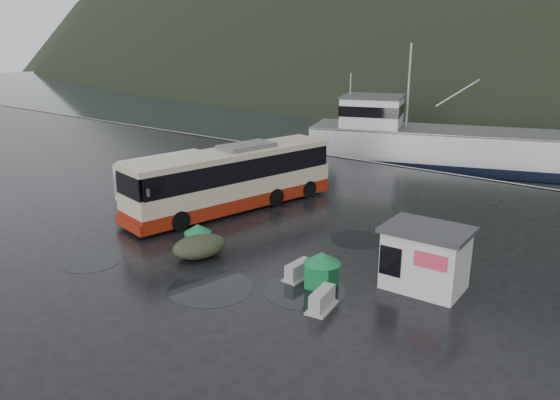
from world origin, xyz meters
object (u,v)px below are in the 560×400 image
Objects in this scene: fishing_trawler at (440,151)px; dome_tent at (200,256)px; waste_bin_right at (321,287)px; jersey_barrier_b at (322,309)px; white_van at (168,197)px; coach_bus at (233,208)px; ticket_kiosk at (423,287)px; jersey_barrier_a at (298,278)px; waste_bin_left at (199,250)px.

dome_tent is at bearing -109.08° from fishing_trawler.
jersey_barrier_b is (1.02, -1.54, 0.00)m from waste_bin_right.
white_van reaches higher than dome_tent.
coach_bus is 7.34m from dome_tent.
white_van is (-4.90, -0.71, 0.00)m from coach_bus.
ticket_kiosk is at bearing 2.13° from white_van.
white_van is at bearing -128.77° from fishing_trawler.
fishing_trawler reaches higher than jersey_barrier_a.
white_van reaches higher than waste_bin_left.
coach_bus is at bearing 150.37° from waste_bin_right.
waste_bin_left is at bearing -167.34° from ticket_kiosk.
ticket_kiosk reaches higher than waste_bin_left.
jersey_barrier_b is (-2.31, -4.01, 0.00)m from ticket_kiosk.
fishing_trawler reaches higher than white_van.
coach_bus is at bearing 117.30° from waste_bin_left.
ticket_kiosk is (9.56, 3.22, 0.00)m from dome_tent.
waste_bin_left is 0.89× the size of jersey_barrier_a.
waste_bin_right is (9.88, -5.62, 0.00)m from coach_bus.
jersey_barrier_b reaches higher than jersey_barrier_a.
dome_tent is 5.07m from jersey_barrier_a.
ticket_kiosk is 4.63m from jersey_barrier_b.
fishing_trawler is (-6.35, 28.77, 0.00)m from waste_bin_right.
coach_bus reaches higher than waste_bin_right.
waste_bin_left is 0.50× the size of dome_tent.
dome_tent is (8.55, -5.66, 0.00)m from white_van.
coach_bus is 11.37m from waste_bin_right.
waste_bin_left is at bearing -178.30° from waste_bin_right.
fishing_trawler is (8.44, 23.87, 0.00)m from white_van.
coach_bus is 4.00× the size of ticket_kiosk.
waste_bin_left is at bearing -50.71° from coach_bus.
jersey_barrier_b is at bearing -36.05° from jersey_barrier_a.
jersey_barrier_a is at bearing 3.12° from waste_bin_left.
white_van is 9.42m from waste_bin_left.
waste_bin_left reaches higher than jersey_barrier_b.
white_van is 10.25m from dome_tent.
fishing_trawler is at bearing 100.10° from jersey_barrier_a.
dome_tent is at bearing -23.69° from white_van.
coach_bus reaches higher than jersey_barrier_b.
ticket_kiosk reaches higher than dome_tent.
white_van is at bearing 146.50° from dome_tent.
waste_bin_left is 28.98m from fishing_trawler.
waste_bin_left is at bearing 170.38° from jersey_barrier_b.
coach_bus is 0.50× the size of fishing_trawler.
waste_bin_right reaches higher than jersey_barrier_a.
dome_tent is (0.64, -0.55, 0.00)m from waste_bin_left.
white_van is 4.07× the size of waste_bin_right.
waste_bin_left is 5.64m from jersey_barrier_a.
fishing_trawler reaches higher than ticket_kiosk.
coach_bus reaches higher than waste_bin_left.
white_van reaches higher than waste_bin_right.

